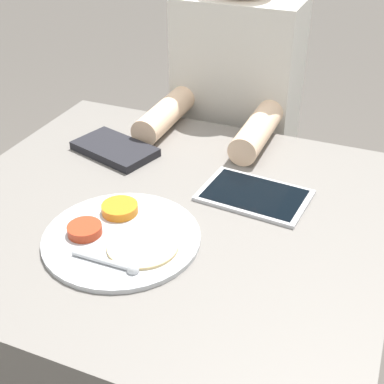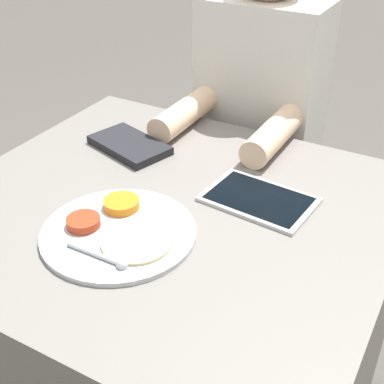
{
  "view_description": "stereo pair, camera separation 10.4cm",
  "coord_description": "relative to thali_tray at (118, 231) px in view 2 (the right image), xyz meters",
  "views": [
    {
      "loc": [
        0.4,
        -0.82,
        1.34
      ],
      "look_at": [
        0.07,
        -0.01,
        0.78
      ],
      "focal_mm": 50.0,
      "sensor_mm": 36.0,
      "label": 1
    },
    {
      "loc": [
        0.5,
        -0.77,
        1.34
      ],
      "look_at": [
        0.07,
        -0.01,
        0.78
      ],
      "focal_mm": 50.0,
      "sensor_mm": 36.0,
      "label": 2
    }
  ],
  "objects": [
    {
      "name": "dining_table",
      "position": [
        0.03,
        0.13,
        -0.37
      ],
      "size": [
        0.91,
        0.84,
        0.72
      ],
      "color": "slate",
      "rests_on": "ground_plane"
    },
    {
      "name": "thali_tray",
      "position": [
        0.0,
        0.0,
        0.0
      ],
      "size": [
        0.3,
        0.3,
        0.03
      ],
      "color": "#B7BABF",
      "rests_on": "dining_table"
    },
    {
      "name": "red_notebook",
      "position": [
        -0.18,
        0.3,
        0.0
      ],
      "size": [
        0.22,
        0.17,
        0.02
      ],
      "color": "silver",
      "rests_on": "dining_table"
    },
    {
      "name": "tablet_device",
      "position": [
        0.19,
        0.24,
        -0.0
      ],
      "size": [
        0.24,
        0.17,
        0.01
      ],
      "color": "#B7B7BC",
      "rests_on": "dining_table"
    },
    {
      "name": "person_diner",
      "position": [
        -0.0,
        0.69,
        -0.16
      ],
      "size": [
        0.34,
        0.46,
        1.2
      ],
      "color": "black",
      "rests_on": "ground_plane"
    }
  ]
}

